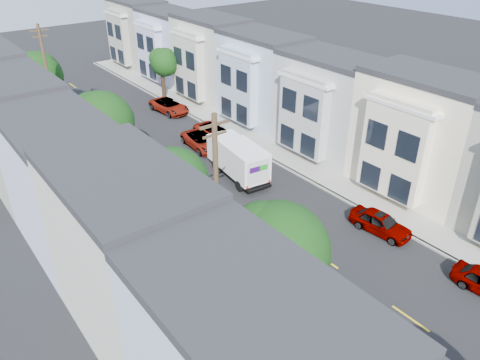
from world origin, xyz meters
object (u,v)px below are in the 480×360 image
object	(u,v)px
tree_c	(172,184)
utility_pole_near	(217,207)
parked_left_d	(151,191)
parked_right_c	(215,132)
fedex_truck	(238,158)
parked_left_c	(268,290)
parked_right_d	(169,106)
tree_d	(101,124)
lead_sedan	(202,141)
tree_far_r	(164,63)
tree_b	(276,253)
parked_right_b	(381,223)
utility_pole_far	(49,82)
tree_e	(37,77)

from	to	relation	value
tree_c	utility_pole_near	xyz separation A→B (m)	(0.00, -4.59, 0.76)
parked_left_d	parked_right_c	distance (m)	11.55
fedex_truck	parked_left_c	distance (m)	13.86
fedex_truck	parked_right_d	size ratio (longest dim) A/B	1.23
tree_d	lead_sedan	size ratio (longest dim) A/B	1.51
tree_d	parked_right_c	bearing A→B (deg)	9.63
tree_d	tree_far_r	world-z (taller)	tree_d
tree_d	parked_right_d	xyz separation A→B (m)	(11.20, 10.26, -4.17)
parked_left_c	tree_b	bearing A→B (deg)	-125.65
fedex_truck	parked_right_c	world-z (taller)	fedex_truck
tree_b	parked_right_b	world-z (taller)	tree_b
parked_right_c	tree_b	bearing A→B (deg)	-120.97
fedex_truck	parked_left_d	size ratio (longest dim) A/B	1.42
tree_d	fedex_truck	size ratio (longest dim) A/B	1.20
fedex_truck	utility_pole_far	bearing A→B (deg)	123.99
tree_c	lead_sedan	bearing A→B (deg)	50.07
utility_pole_near	utility_pole_far	world-z (taller)	same
tree_far_r	utility_pole_far	bearing A→B (deg)	-167.00
tree_c	parked_right_b	distance (m)	13.61
tree_d	lead_sedan	xyz separation A→B (m)	(9.10, 0.79, -4.19)
tree_d	parked_left_c	xyz separation A→B (m)	(1.40, -17.24, -4.15)
utility_pole_near	lead_sedan	bearing A→B (deg)	59.54
utility_pole_near	utility_pole_far	bearing A→B (deg)	90.00
tree_e	parked_left_c	world-z (taller)	tree_e
tree_b	lead_sedan	xyz separation A→B (m)	(9.10, 20.00, -4.38)
tree_b	parked_left_d	distance (m)	15.69
tree_b	lead_sedan	size ratio (longest dim) A/B	1.54
tree_b	tree_d	bearing A→B (deg)	90.00
lead_sedan	tree_c	bearing A→B (deg)	-125.48
tree_d	tree_c	bearing A→B (deg)	-90.00
utility_pole_far	parked_left_d	distance (m)	16.24
fedex_truck	parked_right_c	bearing A→B (deg)	76.19
tree_c	tree_e	xyz separation A→B (m)	(0.00, 25.39, 0.28)
utility_pole_near	parked_left_c	xyz separation A→B (m)	(1.40, -2.57, -4.45)
fedex_truck	parked_left_d	distance (m)	7.18
tree_e	tree_d	bearing A→B (deg)	-90.00
parked_right_b	parked_right_c	world-z (taller)	parked_right_b
parked_right_c	tree_d	bearing A→B (deg)	-173.40
utility_pole_far	parked_left_d	world-z (taller)	utility_pole_far
utility_pole_near	tree_e	bearing A→B (deg)	90.00
tree_d	parked_right_d	world-z (taller)	tree_d
parked_right_b	lead_sedan	bearing A→B (deg)	90.81
tree_far_r	tree_e	bearing A→B (deg)	175.95
fedex_truck	parked_right_b	bearing A→B (deg)	-69.31
fedex_truck	tree_e	bearing A→B (deg)	119.38
tree_b	parked_right_b	size ratio (longest dim) A/B	1.72
fedex_truck	lead_sedan	size ratio (longest dim) A/B	1.26
parked_right_c	tree_far_r	bearing A→B (deg)	77.89
parked_left_c	parked_right_d	bearing A→B (deg)	70.15
fedex_truck	parked_right_c	distance (m)	7.81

